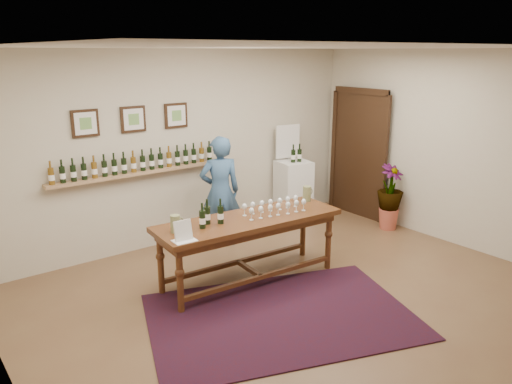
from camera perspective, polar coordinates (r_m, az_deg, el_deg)
ground at (r=5.94m, az=4.80°, el=-11.96°), size 6.00×6.00×0.00m
room_shell at (r=8.23m, az=7.23°, el=4.18°), size 6.00×6.00×6.00m
rug at (r=5.55m, az=2.87°, el=-13.99°), size 3.26×2.70×0.01m
tasting_table at (r=6.07m, az=-0.79°, el=-4.07°), size 2.37×0.90×0.82m
table_glasses at (r=6.18m, az=2.18°, el=-1.70°), size 1.18×0.44×0.16m
table_bottles at (r=5.76m, az=-5.36°, el=-2.24°), size 0.31×0.19×0.32m
pitcher_left at (r=5.60m, az=-9.21°, el=-3.61°), size 0.13×0.13×0.20m
pitcher_right at (r=6.71m, az=5.83°, el=-0.19°), size 0.13×0.13×0.20m
menu_card at (r=5.35m, az=-8.34°, el=-4.38°), size 0.25×0.19×0.22m
display_pedestal at (r=8.40m, az=4.26°, el=0.17°), size 0.59×0.59×1.01m
pedestal_bottles at (r=8.19m, az=4.64°, el=4.50°), size 0.32×0.14×0.31m
info_sign at (r=8.36m, az=3.64°, el=5.79°), size 0.44×0.10×0.61m
potted_plant at (r=8.19m, az=15.05°, el=-0.55°), size 0.50×0.50×0.91m
person at (r=7.20m, az=-4.13°, el=0.03°), size 0.69×0.57×1.62m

